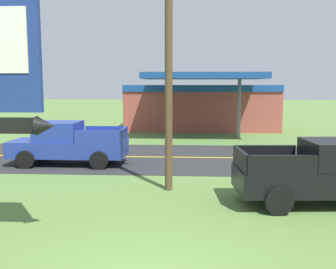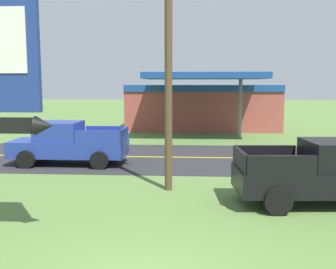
{
  "view_description": "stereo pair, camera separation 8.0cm",
  "coord_description": "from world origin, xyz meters",
  "px_view_note": "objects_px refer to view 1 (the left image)",
  "views": [
    {
      "loc": [
        0.83,
        -6.41,
        3.63
      ],
      "look_at": [
        0.0,
        8.0,
        1.8
      ],
      "focal_mm": 42.17,
      "sensor_mm": 36.0,
      "label": 1
    },
    {
      "loc": [
        0.91,
        -6.4,
        3.63
      ],
      "look_at": [
        0.0,
        8.0,
        1.8
      ],
      "focal_mm": 42.17,
      "sensor_mm": 36.0,
      "label": 2
    }
  ],
  "objects_px": {
    "utility_pole": "(169,40)",
    "pickup_black_parked_on_lawn": "(325,173)",
    "pickup_blue_on_road": "(67,144)",
    "gas_station": "(201,105)"
  },
  "relations": [
    {
      "from": "utility_pole",
      "to": "pickup_black_parked_on_lawn",
      "type": "height_order",
      "value": "utility_pole"
    },
    {
      "from": "utility_pole",
      "to": "pickup_black_parked_on_lawn",
      "type": "bearing_deg",
      "value": -15.89
    },
    {
      "from": "utility_pole",
      "to": "pickup_blue_on_road",
      "type": "xyz_separation_m",
      "value": [
        -4.84,
        4.07,
        -4.13
      ]
    },
    {
      "from": "gas_station",
      "to": "pickup_blue_on_road",
      "type": "distance_m",
      "value": 16.28
    },
    {
      "from": "utility_pole",
      "to": "gas_station",
      "type": "bearing_deg",
      "value": 85.22
    },
    {
      "from": "pickup_black_parked_on_lawn",
      "to": "pickup_blue_on_road",
      "type": "relative_size",
      "value": 1.03
    },
    {
      "from": "utility_pole",
      "to": "pickup_blue_on_road",
      "type": "height_order",
      "value": "utility_pole"
    },
    {
      "from": "pickup_black_parked_on_lawn",
      "to": "pickup_blue_on_road",
      "type": "height_order",
      "value": "same"
    },
    {
      "from": "pickup_blue_on_road",
      "to": "utility_pole",
      "type": "bearing_deg",
      "value": -40.02
    },
    {
      "from": "gas_station",
      "to": "pickup_black_parked_on_lawn",
      "type": "distance_m",
      "value": 20.64
    }
  ]
}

